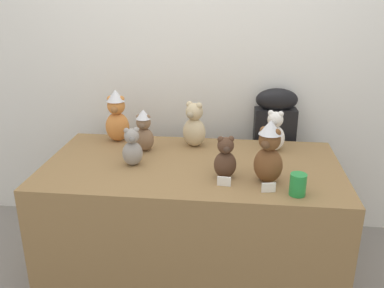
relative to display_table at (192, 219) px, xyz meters
The scene contains 13 objects.
wall_back 1.16m from the display_table, 90.00° to the left, with size 7.00×0.08×2.60m, color white.
display_table is the anchor object (origin of this frame).
instrument_case 0.78m from the display_table, 48.30° to the left, with size 0.29×0.13×1.05m.
teddy_bear_snow 0.73m from the display_table, 29.21° to the left, with size 0.16×0.14×0.25m.
teddy_bear_ash 0.58m from the display_table, behind, with size 0.14×0.13×0.22m.
teddy_bear_sand 0.58m from the display_table, 93.63° to the left, with size 0.18×0.17×0.29m.
teddy_bear_mocha 0.61m from the display_table, 151.60° to the left, with size 0.12×0.11×0.26m.
teddy_bear_chestnut 0.70m from the display_table, 24.60° to the right, with size 0.19×0.18×0.33m.
teddy_bear_cocoa 0.54m from the display_table, 40.06° to the right, with size 0.13×0.12×0.23m.
teddy_bear_ginger 0.82m from the display_table, 147.97° to the left, with size 0.16×0.14×0.34m.
party_cup_green 0.76m from the display_table, 30.43° to the right, with size 0.08×0.08×0.11m, color #238C3D.
name_card_front_left 0.51m from the display_table, 53.96° to the right, with size 0.07×0.01×0.05m, color white.
name_card_front_middle 0.65m from the display_table, 36.92° to the right, with size 0.07×0.01×0.05m, color white.
Camera 1 is at (0.24, -1.92, 1.68)m, focal length 38.87 mm.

